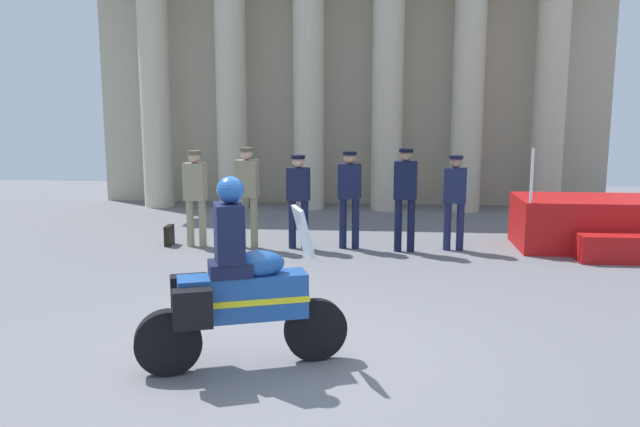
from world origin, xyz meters
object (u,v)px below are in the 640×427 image
Objects in this scene: officer_in_row_5 at (455,195)px; briefcase_on_ground at (169,235)px; officer_in_row_1 at (247,189)px; officer_in_row_4 at (405,191)px; officer_in_row_0 at (195,191)px; officer_in_row_3 at (349,192)px; reviewing_stand at (620,226)px; motorcycle_with_rider at (236,290)px; officer_in_row_2 at (298,194)px.

briefcase_on_ground is (-5.04, -0.04, -0.79)m from officer_in_row_5.
officer_in_row_1 is 2.74m from officer_in_row_4.
officer_in_row_0 is at bearing 8.09° from officer_in_row_5.
officer_in_row_3 is at bearing -3.00° from officer_in_row_4.
officer_in_row_1 reaches higher than officer_in_row_3.
motorcycle_with_rider reaches higher than reviewing_stand.
reviewing_stand is at bearing -166.16° from officer_in_row_4.
officer_in_row_0 is 0.97m from briefcase_on_ground.
officer_in_row_3 is 4.74× the size of briefcase_on_ground.
officer_in_row_1 is at bearing -2.90° from briefcase_on_ground.
officer_in_row_0 is 1.00× the size of officer_in_row_3.
officer_in_row_2 is at bearing -1.37° from briefcase_on_ground.
officer_in_row_2 is at bearing -173.23° from officer_in_row_0.
officer_in_row_0 is at bearing -177.26° from reviewing_stand.
officer_in_row_0 is 0.97× the size of officer_in_row_1.
officer_in_row_1 is 0.90m from officer_in_row_2.
officer_in_row_2 is at bearing 71.03° from motorcycle_with_rider.
officer_in_row_0 reaches higher than briefcase_on_ground.
officer_in_row_3 is 0.96× the size of officer_in_row_4.
reviewing_stand is 7.93m from motorcycle_with_rider.
officer_in_row_4 reaches higher than officer_in_row_5.
officer_in_row_2 is at bearing -171.89° from officer_in_row_1.
officer_in_row_0 reaches higher than officer_in_row_2.
motorcycle_with_rider reaches higher than officer_in_row_2.
officer_in_row_1 is 1.69m from briefcase_on_ground.
motorcycle_with_rider reaches higher than briefcase_on_ground.
motorcycle_with_rider is at bearing -134.61° from reviewing_stand.
briefcase_on_ground is at bearing 94.73° from motorcycle_with_rider.
motorcycle_with_rider is at bearing -66.21° from briefcase_on_ground.
officer_in_row_2 reaches higher than briefcase_on_ground.
motorcycle_with_rider reaches higher than officer_in_row_0.
briefcase_on_ground is (-3.23, -0.03, -0.83)m from officer_in_row_3.
officer_in_row_0 is 4.74× the size of briefcase_on_ground.
motorcycle_with_rider is at bearing 116.15° from officer_in_row_0.
reviewing_stand reaches higher than briefcase_on_ground.
officer_in_row_4 is (0.96, -0.17, 0.04)m from officer_in_row_3.
officer_in_row_4 is at bearing 177.00° from officer_in_row_3.
reviewing_stand reaches higher than officer_in_row_4.
officer_in_row_3 is 3.33m from briefcase_on_ground.
officer_in_row_0 is 5.60m from motorcycle_with_rider.
officer_in_row_5 is 4.58× the size of briefcase_on_ground.
briefcase_on_ground is at bearing 1.64° from officer_in_row_0.
officer_in_row_0 is 0.93m from officer_in_row_1.
reviewing_stand is 5.61m from officer_in_row_2.
officer_in_row_5 is at bearing -174.67° from reviewing_stand.
officer_in_row_1 is (0.93, -0.02, 0.04)m from officer_in_row_0.
motorcycle_with_rider is (1.83, -5.29, -0.21)m from officer_in_row_0.
briefcase_on_ground is at bearing 5.64° from officer_in_row_2.
motorcycle_with_rider is at bearing 77.57° from officer_in_row_4.
briefcase_on_ground is (-7.92, -0.31, -0.25)m from reviewing_stand.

